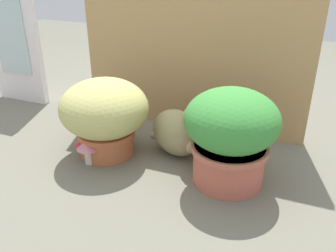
{
  "coord_description": "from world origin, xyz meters",
  "views": [
    {
      "loc": [
        0.65,
        -1.24,
        0.86
      ],
      "look_at": [
        0.13,
        0.06,
        0.18
      ],
      "focal_mm": 38.23,
      "sensor_mm": 36.0,
      "label": 1
    }
  ],
  "objects_px": {
    "cat": "(179,132)",
    "mushroom_ornament_red": "(88,141)",
    "mushroom_ornament_pink": "(88,147)",
    "leafy_planter": "(231,134)",
    "grass_planter": "(105,114)"
  },
  "relations": [
    {
      "from": "leafy_planter",
      "to": "mushroom_ornament_red",
      "type": "relative_size",
      "value": 3.2
    },
    {
      "from": "leafy_planter",
      "to": "mushroom_ornament_pink",
      "type": "distance_m",
      "value": 0.63
    },
    {
      "from": "mushroom_ornament_pink",
      "to": "leafy_planter",
      "type": "bearing_deg",
      "value": 9.12
    },
    {
      "from": "mushroom_ornament_pink",
      "to": "cat",
      "type": "bearing_deg",
      "value": 32.62
    },
    {
      "from": "leafy_planter",
      "to": "cat",
      "type": "xyz_separation_m",
      "value": [
        -0.26,
        0.13,
        -0.1
      ]
    },
    {
      "from": "mushroom_ornament_red",
      "to": "leafy_planter",
      "type": "bearing_deg",
      "value": 5.0
    },
    {
      "from": "leafy_planter",
      "to": "mushroom_ornament_pink",
      "type": "bearing_deg",
      "value": -170.88
    },
    {
      "from": "leafy_planter",
      "to": "mushroom_ornament_pink",
      "type": "xyz_separation_m",
      "value": [
        -0.61,
        -0.1,
        -0.13
      ]
    },
    {
      "from": "grass_planter",
      "to": "cat",
      "type": "distance_m",
      "value": 0.35
    },
    {
      "from": "grass_planter",
      "to": "leafy_planter",
      "type": "relative_size",
      "value": 1.0
    },
    {
      "from": "cat",
      "to": "mushroom_ornament_red",
      "type": "distance_m",
      "value": 0.42
    },
    {
      "from": "grass_planter",
      "to": "mushroom_ornament_pink",
      "type": "relative_size",
      "value": 3.36
    },
    {
      "from": "cat",
      "to": "mushroom_ornament_red",
      "type": "xyz_separation_m",
      "value": [
        -0.38,
        -0.18,
        -0.03
      ]
    },
    {
      "from": "mushroom_ornament_red",
      "to": "cat",
      "type": "bearing_deg",
      "value": 25.66
    },
    {
      "from": "cat",
      "to": "mushroom_ornament_red",
      "type": "height_order",
      "value": "cat"
    }
  ]
}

